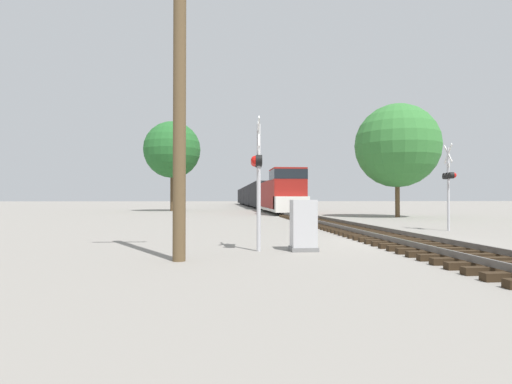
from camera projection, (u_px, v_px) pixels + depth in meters
ground_plane at (399, 243)px, 13.71m from camera, size 400.00×400.00×0.00m
rail_track_bed at (399, 239)px, 13.72m from camera, size 2.60×160.00×0.31m
freight_train at (254, 196)px, 74.09m from camera, size 3.01×80.61×4.27m
crossing_signal_near at (258, 168)px, 11.54m from camera, size 0.38×1.01×3.85m
crossing_signal_far at (449, 179)px, 18.89m from camera, size 0.45×1.01×4.10m
relay_cabinet at (303, 226)px, 11.62m from camera, size 0.77×0.69×1.48m
utility_pole at (180, 70)px, 9.78m from camera, size 1.80×0.31×9.15m
tree_far_right at (397, 146)px, 32.38m from camera, size 6.77×6.77×9.20m
tree_mid_background at (172, 150)px, 48.09m from camera, size 6.80×6.80×10.80m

